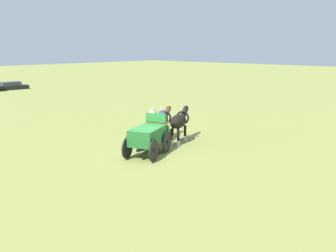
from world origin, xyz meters
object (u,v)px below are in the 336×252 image
Objects in this scene: show_wagon at (149,135)px; draft_horse_off at (179,122)px; draft_horse_near at (161,122)px; parked_vehicle_f at (12,86)px.

show_wagon is 3.48m from draft_horse_off.
draft_horse_near is at bearing 32.37° from show_wagon.
draft_horse_off is (0.48, -1.21, 0.07)m from draft_horse_near.
show_wagon is at bearing -169.17° from draft_horse_off.
parked_vehicle_f is (6.91, 37.54, -0.80)m from draft_horse_near.
parked_vehicle_f is at bearing 79.57° from draft_horse_near.
draft_horse_near is 0.65× the size of parked_vehicle_f.
draft_horse_near is 1.00× the size of draft_horse_off.
show_wagon is 3.48m from draft_horse_near.
draft_horse_near is 38.18m from parked_vehicle_f.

